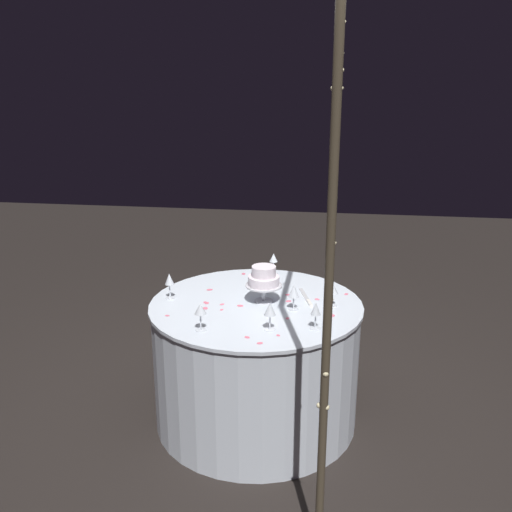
{
  "coord_description": "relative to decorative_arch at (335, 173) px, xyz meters",
  "views": [
    {
      "loc": [
        3.05,
        0.45,
        2.04
      ],
      "look_at": [
        0.0,
        0.0,
        1.08
      ],
      "focal_mm": 38.81,
      "sensor_mm": 36.0,
      "label": 1
    }
  ],
  "objects": [
    {
      "name": "cake_knife",
      "position": [
        -0.12,
        -0.14,
        -0.79
      ],
      "size": [
        0.29,
        0.1,
        0.01
      ],
      "color": "silver",
      "rests_on": "main_table"
    },
    {
      "name": "wine_glass_6",
      "position": [
        0.06,
        -0.21,
        -0.68
      ],
      "size": [
        0.06,
        0.06,
        0.15
      ],
      "color": "silver",
      "rests_on": "main_table"
    },
    {
      "name": "rose_petal_12",
      "position": [
        -0.18,
        -0.76,
        -0.79
      ],
      "size": [
        0.04,
        0.05,
        0.0
      ],
      "primitive_type": "ellipsoid",
      "rotation": [
        0.0,
        0.0,
        5.06
      ],
      "color": "#EA6B84",
      "rests_on": "main_table"
    },
    {
      "name": "rose_petal_15",
      "position": [
        0.06,
        -0.52,
        -0.79
      ],
      "size": [
        0.03,
        0.04,
        0.0
      ],
      "primitive_type": "ellipsoid",
      "rotation": [
        0.0,
        0.0,
        4.52
      ],
      "color": "#EA6B84",
      "rests_on": "main_table"
    },
    {
      "name": "wine_glass_1",
      "position": [
        -0.01,
        -0.97,
        -0.67
      ],
      "size": [
        0.06,
        0.06,
        0.16
      ],
      "color": "silver",
      "rests_on": "main_table"
    },
    {
      "name": "rose_petal_6",
      "position": [
        0.05,
        -0.63,
        -0.79
      ],
      "size": [
        0.04,
        0.04,
        0.0
      ],
      "primitive_type": "ellipsoid",
      "rotation": [
        0.0,
        0.0,
        2.26
      ],
      "color": "#EA6B84",
      "rests_on": "main_table"
    },
    {
      "name": "rose_petal_8",
      "position": [
        0.04,
        -0.74,
        -0.79
      ],
      "size": [
        0.04,
        0.04,
        0.0
      ],
      "primitive_type": "ellipsoid",
      "rotation": [
        0.0,
        0.0,
        3.87
      ],
      "color": "#EA6B84",
      "rests_on": "main_table"
    },
    {
      "name": "ground_plane",
      "position": [
        -0.0,
        -0.44,
        -1.58
      ],
      "size": [
        12.0,
        12.0,
        0.0
      ],
      "primitive_type": "plane",
      "color": "black"
    },
    {
      "name": "rose_petal_13",
      "position": [
        0.53,
        -0.34,
        -0.79
      ],
      "size": [
        0.03,
        0.04,
        0.0
      ],
      "primitive_type": "ellipsoid",
      "rotation": [
        0.0,
        0.0,
        5.12
      ],
      "color": "#EA6B84",
      "rests_on": "main_table"
    },
    {
      "name": "rose_petal_17",
      "position": [
        -0.23,
        0.1,
        -0.79
      ],
      "size": [
        0.04,
        0.03,
        0.0
      ],
      "primitive_type": "ellipsoid",
      "rotation": [
        0.0,
        0.0,
        2.8
      ],
      "color": "#EA6B84",
      "rests_on": "main_table"
    },
    {
      "name": "wine_glass_3",
      "position": [
        0.36,
        -0.31,
        -0.68
      ],
      "size": [
        0.06,
        0.06,
        0.16
      ],
      "color": "silver",
      "rests_on": "main_table"
    },
    {
      "name": "tiered_cake",
      "position": [
        -0.03,
        -0.39,
        -0.65
      ],
      "size": [
        0.22,
        0.22,
        0.22
      ],
      "color": "silver",
      "rests_on": "main_table"
    },
    {
      "name": "rose_petal_1",
      "position": [
        0.12,
        -0.72,
        -0.79
      ],
      "size": [
        0.05,
        0.04,
        0.0
      ],
      "primitive_type": "ellipsoid",
      "rotation": [
        0.0,
        0.0,
        3.59
      ],
      "color": "#EA6B84",
      "rests_on": "main_table"
    },
    {
      "name": "rose_petal_16",
      "position": [
        -0.37,
        -0.45,
        -0.79
      ],
      "size": [
        0.03,
        0.03,
        0.0
      ],
      "primitive_type": "ellipsoid",
      "rotation": [
        0.0,
        0.0,
        1.95
      ],
      "color": "#EA6B84",
      "rests_on": "main_table"
    },
    {
      "name": "rose_petal_3",
      "position": [
        0.47,
        -0.41,
        -0.79
      ],
      "size": [
        0.04,
        0.04,
        0.0
      ],
      "primitive_type": "ellipsoid",
      "rotation": [
        0.0,
        0.0,
        0.98
      ],
      "color": "#EA6B84",
      "rests_on": "main_table"
    },
    {
      "name": "rose_petal_0",
      "position": [
        -0.06,
        -0.24,
        -0.79
      ],
      "size": [
        0.04,
        0.05,
        0.0
      ],
      "primitive_type": "ellipsoid",
      "rotation": [
        0.0,
        0.0,
        5.22
      ],
      "color": "#EA6B84",
      "rests_on": "main_table"
    },
    {
      "name": "wine_glass_4",
      "position": [
        0.31,
        -0.07,
        -0.68
      ],
      "size": [
        0.06,
        0.06,
        0.15
      ],
      "color": "silver",
      "rests_on": "main_table"
    },
    {
      "name": "wine_glass_5",
      "position": [
        -0.02,
        0.02,
        -0.69
      ],
      "size": [
        0.06,
        0.06,
        0.14
      ],
      "color": "silver",
      "rests_on": "main_table"
    },
    {
      "name": "rose_petal_4",
      "position": [
        0.12,
        0.02,
        -0.79
      ],
      "size": [
        0.04,
        0.03,
        0.0
      ],
      "primitive_type": "ellipsoid",
      "rotation": [
        0.0,
        0.0,
        6.22
      ],
      "color": "#EA6B84",
      "rests_on": "main_table"
    },
    {
      "name": "wine_glass_2",
      "position": [
        -0.55,
        -0.39,
        -0.68
      ],
      "size": [
        0.06,
        0.06,
        0.15
      ],
      "color": "silver",
      "rests_on": "main_table"
    },
    {
      "name": "decorative_arch",
      "position": [
        0.0,
        0.0,
        0.0
      ],
      "size": [
        2.12,
        0.06,
        2.44
      ],
      "color": "#473D2D",
      "rests_on": "ground"
    },
    {
      "name": "rose_petal_7",
      "position": [
        -0.16,
        -0.26,
        -0.79
      ],
      "size": [
        0.04,
        0.04,
        0.0
      ],
      "primitive_type": "ellipsoid",
      "rotation": [
        0.0,
        0.0,
        2.08
      ],
      "color": "#EA6B84",
      "rests_on": "main_table"
    },
    {
      "name": "rose_petal_9",
      "position": [
        0.05,
        -0.73,
        -0.79
      ],
      "size": [
        0.04,
        0.03,
        0.0
      ],
      "primitive_type": "ellipsoid",
      "rotation": [
        0.0,
        0.0,
        6.1
      ],
      "color": "#EA6B84",
      "rests_on": "main_table"
    },
    {
      "name": "rose_petal_10",
      "position": [
        0.43,
        -0.26,
        -0.79
      ],
      "size": [
        0.03,
        0.03,
        0.0
      ],
      "primitive_type": "ellipsoid",
      "rotation": [
        0.0,
        0.0,
        0.84
      ],
      "color": "#EA6B84",
      "rests_on": "main_table"
    },
    {
      "name": "rose_petal_2",
      "position": [
        -0.51,
        -0.6,
        -0.79
      ],
      "size": [
        0.04,
        0.04,
        0.0
      ],
      "primitive_type": "ellipsoid",
      "rotation": [
        0.0,
        0.0,
        3.46
      ],
      "color": "#EA6B84",
      "rests_on": "main_table"
    },
    {
      "name": "rose_petal_14",
      "position": [
        0.2,
        -0.23,
        -0.79
      ],
      "size": [
        0.03,
        0.02,
        0.0
      ],
      "primitive_type": "ellipsoid",
      "rotation": [
        0.0,
        0.0,
        6.24
      ],
      "color": "#EA6B84",
      "rests_on": "main_table"
    },
    {
      "name": "main_table",
      "position": [
        -0.0,
        -0.44,
        -1.18
      ],
      "size": [
        1.28,
        1.28,
        0.79
      ],
      "color": "silver",
      "rests_on": "ground"
    },
    {
      "name": "rose_petal_11",
      "position": [
        -0.11,
        -0.07,
        -0.79
      ],
      "size": [
        0.04,
        0.04,
        0.0
      ],
      "primitive_type": "ellipsoid",
      "rotation": [
        0.0,
        0.0,
        1.1
      ],
      "color": "#EA6B84",
      "rests_on": "main_table"
    },
    {
      "name": "wine_glass_0",
      "position": [
        0.42,
        -0.67,
        -0.68
      ],
      "size": [
        0.06,
        0.06,
        0.15
      ],
      "color": "silver",
      "rests_on": "main_table"
    },
    {
      "name": "rose_petal_18",
      "position": [
        0.13,
        -0.62,
        -0.79
      ],
      "size": [
        0.03,
        0.02,
        0.0
      ],
      "primitive_type": "ellipsoid",
      "rotation": [
        0.0,
        0.0,
        6.09
      ],
      "color": "#EA6B84",
      "rests_on": "main_table"
    },
    {
      "name": "rose_petal_5",
      "position": [
        0.26,
        -0.91,
        -0.79
      ],
      "size": [
        0.02,
        0.03,
        0.0
      ],
      "primitive_type": "ellipsoid",
      "rotation": [
        0.0,
        0.0,
        4.58
      ],
      "color": "#EA6B84",
      "rests_on": "main_table"
    }
  ]
}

